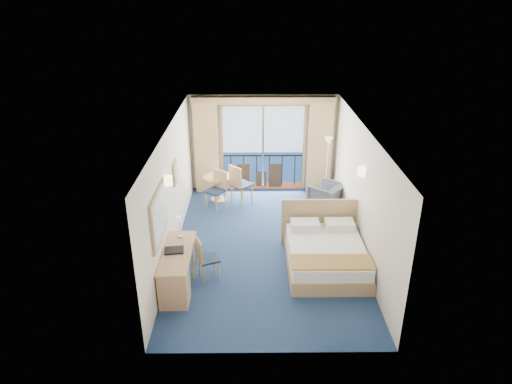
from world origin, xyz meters
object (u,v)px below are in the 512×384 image
(armchair, at_px, (327,197))
(table_chair_b, at_px, (218,187))
(bed, at_px, (325,253))
(round_table, at_px, (218,182))
(table_chair_a, at_px, (239,182))
(floor_lamp, at_px, (328,152))
(nightstand, at_px, (341,222))
(desk_chair, at_px, (205,256))
(desk, at_px, (175,280))

(armchair, bearing_deg, table_chair_b, -52.28)
(bed, height_order, round_table, bed)
(table_chair_a, bearing_deg, round_table, 24.28)
(bed, relative_size, table_chair_a, 1.87)
(round_table, bearing_deg, bed, -53.26)
(armchair, xyz_separation_m, floor_lamp, (0.10, 0.77, 0.94))
(floor_lamp, bearing_deg, table_chair_b, -168.59)
(nightstand, xyz_separation_m, desk_chair, (-3.01, -1.85, 0.23))
(armchair, height_order, table_chair_a, table_chair_a)
(round_table, relative_size, table_chair_b, 0.77)
(desk_chair, distance_m, table_chair_b, 3.24)
(floor_lamp, distance_m, desk_chair, 4.89)
(table_chair_b, bearing_deg, desk_chair, -53.72)
(bed, relative_size, desk_chair, 2.31)
(nightstand, height_order, floor_lamp, floor_lamp)
(bed, distance_m, table_chair_b, 3.71)
(nightstand, relative_size, desk, 0.34)
(armchair, bearing_deg, nightstand, 48.86)
(armchair, xyz_separation_m, table_chair_b, (-2.81, 0.18, 0.20))
(nightstand, bearing_deg, floor_lamp, 91.83)
(table_chair_a, xyz_separation_m, table_chair_b, (-0.55, -0.17, -0.05))
(floor_lamp, bearing_deg, round_table, -176.51)
(table_chair_a, relative_size, table_chair_b, 1.09)
(desk, relative_size, table_chair_b, 1.60)
(table_chair_a, distance_m, table_chair_b, 0.58)
(floor_lamp, relative_size, table_chair_b, 1.71)
(desk_chair, relative_size, table_chair_b, 0.88)
(bed, height_order, nightstand, bed)
(armchair, distance_m, floor_lamp, 1.21)
(desk_chair, bearing_deg, nightstand, -80.64)
(bed, relative_size, floor_lamp, 1.19)
(desk_chair, xyz_separation_m, table_chair_a, (0.58, 3.41, 0.12))
(floor_lamp, bearing_deg, desk_chair, -127.56)
(nightstand, distance_m, armchair, 1.23)
(armchair, relative_size, desk_chair, 0.89)
(table_chair_a, bearing_deg, bed, 168.54)
(table_chair_a, bearing_deg, desk, 122.23)
(armchair, xyz_separation_m, desk, (-3.33, -3.72, 0.06))
(floor_lamp, relative_size, desk_chair, 1.94)
(armchair, xyz_separation_m, round_table, (-2.83, 0.59, 0.16))
(table_chair_a, bearing_deg, armchair, -141.98)
(nightstand, bearing_deg, table_chair_b, 154.88)
(bed, xyz_separation_m, armchair, (0.42, 2.64, 0.06))
(bed, height_order, floor_lamp, floor_lamp)
(floor_lamp, height_order, table_chair_a, floor_lamp)
(nightstand, xyz_separation_m, desk, (-3.49, -2.51, 0.14))
(table_chair_b, bearing_deg, desk, -60.66)
(floor_lamp, relative_size, round_table, 2.24)
(floor_lamp, distance_m, table_chair_a, 2.49)
(desk, bearing_deg, desk_chair, 53.96)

